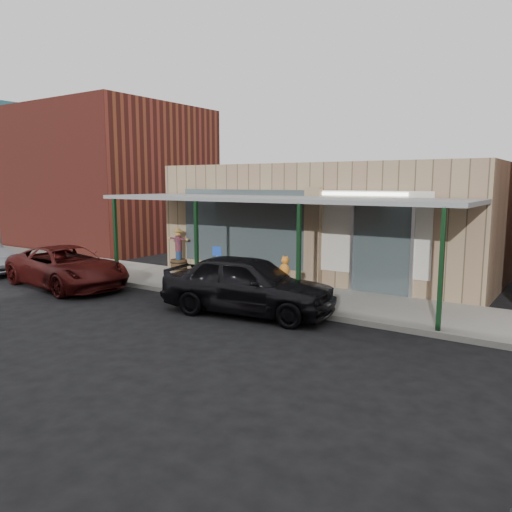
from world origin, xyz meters
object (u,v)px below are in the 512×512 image
Objects in this scene: barrel_pumpkin at (228,281)px; handicap_sign at (217,262)px; barrel_scarecrow at (179,256)px; parked_sedan at (248,284)px; car_maroon at (67,267)px.

barrel_pumpkin is 0.80m from handicap_sign.
barrel_pumpkin is (3.64, -1.60, -0.33)m from barrel_scarecrow.
parked_sedan reaches higher than car_maroon.
handicap_sign is at bearing -28.69° from barrel_scarecrow.
barrel_scarecrow is 4.23m from car_maroon.
barrel_scarecrow is 0.33× the size of car_maroon.
barrel_pumpkin is at bearing -22.53° from barrel_scarecrow.
handicap_sign reaches higher than car_maroon.
car_maroon is (-7.12, -0.58, -0.12)m from parked_sedan.
barrel_pumpkin is at bearing 40.00° from parked_sedan.
barrel_pumpkin is 5.63m from car_maroon.
barrel_pumpkin is at bearing 49.23° from handicap_sign.
barrel_pumpkin is 2.75m from parked_sedan.
car_maroon is at bearing -108.86° from barrel_scarecrow.
handicap_sign is (-0.14, -0.41, 0.67)m from barrel_pumpkin.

